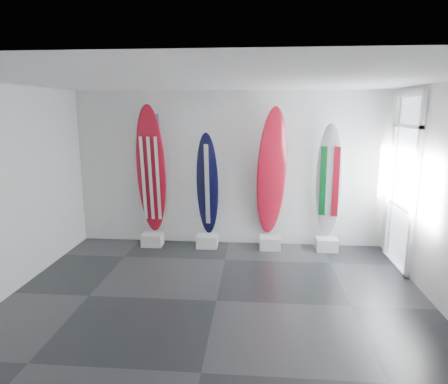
# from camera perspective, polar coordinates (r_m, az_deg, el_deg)

# --- Properties ---
(floor) EXTENTS (6.00, 6.00, 0.00)m
(floor) POSITION_cam_1_polar(r_m,az_deg,el_deg) (5.68, -1.12, -15.65)
(floor) COLOR black
(floor) RESTS_ON ground
(ceiling) EXTENTS (6.00, 6.00, 0.00)m
(ceiling) POSITION_cam_1_polar(r_m,az_deg,el_deg) (5.06, -1.27, 16.12)
(ceiling) COLOR white
(ceiling) RESTS_ON wall_back
(wall_back) EXTENTS (6.00, 0.00, 6.00)m
(wall_back) POSITION_cam_1_polar(r_m,az_deg,el_deg) (7.61, 0.74, 3.36)
(wall_back) COLOR silver
(wall_back) RESTS_ON ground
(wall_front) EXTENTS (6.00, 0.00, 6.00)m
(wall_front) POSITION_cam_1_polar(r_m,az_deg,el_deg) (2.80, -6.57, -11.84)
(wall_front) COLOR silver
(wall_front) RESTS_ON ground
(wall_left) EXTENTS (0.00, 5.00, 5.00)m
(wall_left) POSITION_cam_1_polar(r_m,az_deg,el_deg) (6.23, -29.82, -0.13)
(wall_left) COLOR silver
(wall_left) RESTS_ON ground
(display_block_usa) EXTENTS (0.40, 0.30, 0.24)m
(display_block_usa) POSITION_cam_1_polar(r_m,az_deg,el_deg) (7.88, -10.45, -6.89)
(display_block_usa) COLOR silver
(display_block_usa) RESTS_ON floor
(surfboard_usa) EXTENTS (0.58, 0.33, 2.51)m
(surfboard_usa) POSITION_cam_1_polar(r_m,az_deg,el_deg) (7.65, -10.64, 3.13)
(surfboard_usa) COLOR maroon
(surfboard_usa) RESTS_ON display_block_usa
(display_block_navy) EXTENTS (0.40, 0.30, 0.24)m
(display_block_navy) POSITION_cam_1_polar(r_m,az_deg,el_deg) (7.67, -2.48, -7.22)
(display_block_navy) COLOR silver
(display_block_navy) RESTS_ON floor
(surfboard_navy) EXTENTS (0.48, 0.30, 1.99)m
(surfboard_navy) POSITION_cam_1_polar(r_m,az_deg,el_deg) (7.48, -2.46, 1.12)
(surfboard_navy) COLOR black
(surfboard_navy) RESTS_ON display_block_navy
(display_block_swiss) EXTENTS (0.40, 0.30, 0.24)m
(display_block_swiss) POSITION_cam_1_polar(r_m,az_deg,el_deg) (7.62, 6.77, -7.42)
(display_block_swiss) COLOR silver
(display_block_swiss) RESTS_ON floor
(surfboard_swiss) EXTENTS (0.65, 0.55, 2.48)m
(surfboard_swiss) POSITION_cam_1_polar(r_m,az_deg,el_deg) (7.39, 7.00, 2.79)
(surfboard_swiss) COLOR maroon
(surfboard_swiss) RESTS_ON display_block_swiss
(display_block_italy) EXTENTS (0.40, 0.30, 0.24)m
(display_block_italy) POSITION_cam_1_polar(r_m,az_deg,el_deg) (7.74, 14.79, -7.44)
(display_block_italy) COLOR silver
(display_block_italy) RESTS_ON floor
(surfboard_italy) EXTENTS (0.53, 0.35, 2.17)m
(surfboard_italy) POSITION_cam_1_polar(r_m,az_deg,el_deg) (7.53, 15.14, 1.48)
(surfboard_italy) COLOR silver
(surfboard_italy) RESTS_ON display_block_italy
(wall_outlet) EXTENTS (0.09, 0.02, 0.13)m
(wall_outlet) POSITION_cam_1_polar(r_m,az_deg,el_deg) (8.38, -16.31, -4.40)
(wall_outlet) COLOR silver
(wall_outlet) RESTS_ON wall_back
(glass_door) EXTENTS (0.12, 1.16, 2.85)m
(glass_door) POSITION_cam_1_polar(r_m,az_deg,el_deg) (7.11, 24.80, 1.03)
(glass_door) COLOR white
(glass_door) RESTS_ON floor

